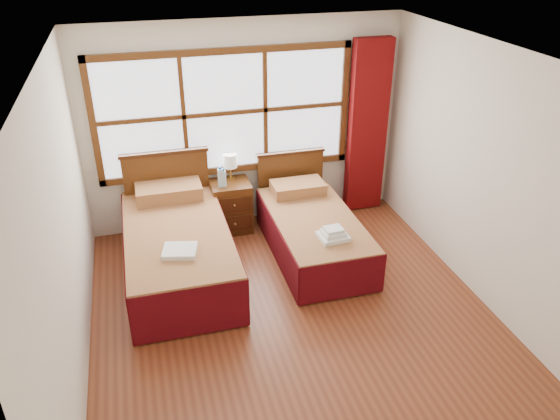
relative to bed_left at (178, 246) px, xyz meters
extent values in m
plane|color=brown|center=(1.03, -1.20, -0.34)|extent=(4.50, 4.50, 0.00)
plane|color=white|center=(1.03, -1.20, 2.26)|extent=(4.50, 4.50, 0.00)
plane|color=silver|center=(1.03, 1.05, 0.96)|extent=(4.00, 0.00, 4.00)
plane|color=silver|center=(-0.97, -1.20, 0.96)|extent=(0.00, 4.50, 4.50)
plane|color=silver|center=(3.03, -1.20, 0.96)|extent=(0.00, 4.50, 4.50)
cube|color=white|center=(0.78, 1.02, 1.16)|extent=(3.00, 0.02, 1.40)
cube|color=#522C12|center=(0.78, 1.00, 0.42)|extent=(3.16, 0.06, 0.08)
cube|color=#522C12|center=(0.78, 1.00, 1.90)|extent=(3.16, 0.06, 0.08)
cube|color=#522C12|center=(-0.76, 1.00, 1.16)|extent=(0.08, 0.06, 1.56)
cube|color=#522C12|center=(2.32, 1.00, 1.16)|extent=(0.08, 0.06, 1.56)
cube|color=#522C12|center=(0.28, 1.00, 1.16)|extent=(0.05, 0.05, 1.40)
cube|color=#522C12|center=(1.28, 1.00, 1.16)|extent=(0.05, 0.05, 1.40)
cube|color=#522C12|center=(0.78, 1.00, 1.16)|extent=(3.00, 0.05, 0.05)
cube|color=maroon|center=(2.63, 0.91, 0.83)|extent=(0.50, 0.16, 2.30)
cube|color=#3D1D0C|center=(0.00, -0.07, -0.18)|extent=(0.99, 1.98, 0.32)
cube|color=maroon|center=(0.00, -0.07, 0.12)|extent=(1.11, 2.20, 0.27)
cube|color=#55080F|center=(-0.55, -0.07, -0.04)|extent=(0.03, 2.20, 0.55)
cube|color=#55080F|center=(0.55, -0.07, -0.04)|extent=(0.03, 2.20, 0.55)
cube|color=#55080F|center=(0.00, -1.16, -0.04)|extent=(1.11, 0.03, 0.55)
cube|color=maroon|center=(0.00, 0.73, 0.34)|extent=(0.78, 0.45, 0.17)
cube|color=#522C12|center=(0.00, 0.94, 0.20)|extent=(1.03, 0.06, 1.08)
cube|color=#3D1D0C|center=(0.00, 0.94, 0.75)|extent=(1.08, 0.08, 0.04)
cube|color=#3D1D0C|center=(1.60, -0.07, -0.20)|extent=(0.84, 1.68, 0.27)
cube|color=maroon|center=(1.60, -0.07, 0.05)|extent=(0.94, 1.86, 0.23)
cube|color=#55080F|center=(1.13, -0.07, -0.09)|extent=(0.03, 1.86, 0.47)
cube|color=#55080F|center=(2.07, -0.07, -0.09)|extent=(0.03, 1.86, 0.47)
cube|color=#55080F|center=(1.60, -0.99, -0.09)|extent=(0.94, 0.03, 0.47)
cube|color=maroon|center=(1.60, 0.61, 0.24)|extent=(0.66, 0.38, 0.15)
cube|color=#522C12|center=(1.60, 0.94, 0.12)|extent=(0.88, 0.06, 0.91)
cube|color=#3D1D0C|center=(1.60, 0.94, 0.58)|extent=(0.91, 0.08, 0.04)
cube|color=#522C12|center=(0.76, 0.80, -0.01)|extent=(0.49, 0.44, 0.66)
cube|color=#3D1D0C|center=(0.76, 0.57, -0.14)|extent=(0.43, 0.02, 0.20)
cube|color=#3D1D0C|center=(0.76, 0.57, 0.12)|extent=(0.43, 0.02, 0.20)
sphere|color=#A57337|center=(0.76, 0.56, -0.14)|extent=(0.03, 0.03, 0.03)
sphere|color=#A57337|center=(0.76, 0.56, 0.12)|extent=(0.03, 0.03, 0.03)
cube|color=white|center=(-0.01, -0.56, 0.28)|extent=(0.39, 0.36, 0.05)
cube|color=white|center=(1.64, -0.56, 0.19)|extent=(0.33, 0.30, 0.05)
cube|color=white|center=(1.64, -0.56, 0.23)|extent=(0.25, 0.22, 0.04)
cube|color=white|center=(1.64, -0.56, 0.28)|extent=(0.21, 0.18, 0.04)
cylinder|color=gold|center=(0.80, 0.92, 0.33)|extent=(0.11, 0.11, 0.02)
cylinder|color=gold|center=(0.80, 0.92, 0.41)|extent=(0.02, 0.02, 0.15)
cylinder|color=white|center=(0.80, 0.92, 0.57)|extent=(0.17, 0.17, 0.17)
cylinder|color=silver|center=(0.64, 0.73, 0.43)|extent=(0.07, 0.07, 0.23)
cylinder|color=blue|center=(0.64, 0.73, 0.57)|extent=(0.03, 0.03, 0.03)
cylinder|color=silver|center=(0.68, 0.73, 0.42)|extent=(0.06, 0.06, 0.21)
cylinder|color=blue|center=(0.68, 0.73, 0.54)|extent=(0.03, 0.03, 0.03)
camera|label=1|loc=(-0.27, -5.33, 3.25)|focal=35.00mm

